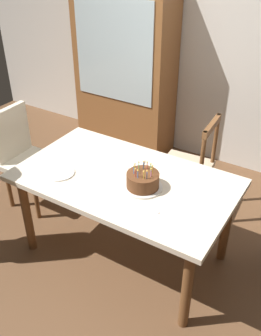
{
  "coord_description": "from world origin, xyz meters",
  "views": [
    {
      "loc": [
        1.24,
        -1.93,
        2.32
      ],
      "look_at": [
        0.05,
        0.0,
        0.85
      ],
      "focal_mm": 40.75,
      "sensor_mm": 36.0,
      "label": 1
    }
  ],
  "objects_px": {
    "plate_near_celebrant": "(60,173)",
    "chair_upholstered": "(23,153)",
    "dining_table": "(125,188)",
    "plate_far_side": "(130,161)",
    "china_cabinet": "(125,69)",
    "chair_spindle_back": "(188,168)",
    "birthday_cake": "(143,181)"
  },
  "relations": [
    {
      "from": "plate_near_celebrant",
      "to": "china_cabinet",
      "type": "xyz_separation_m",
      "value": [
        -0.55,
        1.77,
        0.2
      ]
    },
    {
      "from": "birthday_cake",
      "to": "plate_far_side",
      "type": "bearing_deg",
      "value": 135.66
    },
    {
      "from": "dining_table",
      "to": "birthday_cake",
      "type": "relative_size",
      "value": 5.7
    },
    {
      "from": "chair_spindle_back",
      "to": "dining_table",
      "type": "bearing_deg",
      "value": -102.17
    },
    {
      "from": "china_cabinet",
      "to": "plate_far_side",
      "type": "bearing_deg",
      "value": -56.07
    },
    {
      "from": "plate_far_side",
      "to": "china_cabinet",
      "type": "distance_m",
      "value": 1.64
    },
    {
      "from": "plate_far_side",
      "to": "chair_upholstered",
      "type": "distance_m",
      "value": 1.13
    },
    {
      "from": "dining_table",
      "to": "birthday_cake",
      "type": "height_order",
      "value": "birthday_cake"
    },
    {
      "from": "chair_spindle_back",
      "to": "china_cabinet",
      "type": "xyz_separation_m",
      "value": [
        -1.16,
        0.77,
        0.49
      ]
    },
    {
      "from": "plate_far_side",
      "to": "chair_upholstered",
      "type": "height_order",
      "value": "chair_upholstered"
    },
    {
      "from": "plate_near_celebrant",
      "to": "chair_upholstered",
      "type": "relative_size",
      "value": 0.23
    },
    {
      "from": "dining_table",
      "to": "chair_upholstered",
      "type": "relative_size",
      "value": 1.68
    },
    {
      "from": "dining_table",
      "to": "chair_spindle_back",
      "type": "relative_size",
      "value": 1.68
    },
    {
      "from": "plate_far_side",
      "to": "chair_upholstered",
      "type": "xyz_separation_m",
      "value": [
        -1.11,
        -0.09,
        -0.22
      ]
    },
    {
      "from": "plate_near_celebrant",
      "to": "plate_far_side",
      "type": "bearing_deg",
      "value": 49.35
    },
    {
      "from": "dining_table",
      "to": "plate_far_side",
      "type": "distance_m",
      "value": 0.24
    },
    {
      "from": "birthday_cake",
      "to": "china_cabinet",
      "type": "height_order",
      "value": "china_cabinet"
    },
    {
      "from": "chair_upholstered",
      "to": "china_cabinet",
      "type": "relative_size",
      "value": 0.5
    },
    {
      "from": "plate_far_side",
      "to": "chair_spindle_back",
      "type": "xyz_separation_m",
      "value": [
        0.25,
        0.58,
        -0.3
      ]
    },
    {
      "from": "dining_table",
      "to": "plate_far_side",
      "type": "bearing_deg",
      "value": 110.89
    },
    {
      "from": "chair_spindle_back",
      "to": "chair_upholstered",
      "type": "height_order",
      "value": "same"
    },
    {
      "from": "chair_spindle_back",
      "to": "china_cabinet",
      "type": "distance_m",
      "value": 1.47
    },
    {
      "from": "birthday_cake",
      "to": "chair_spindle_back",
      "type": "relative_size",
      "value": 0.29
    },
    {
      "from": "dining_table",
      "to": "birthday_cake",
      "type": "xyz_separation_m",
      "value": [
        0.18,
        -0.04,
        0.15
      ]
    },
    {
      "from": "plate_near_celebrant",
      "to": "chair_upholstered",
      "type": "distance_m",
      "value": 0.85
    },
    {
      "from": "chair_spindle_back",
      "to": "chair_upholstered",
      "type": "relative_size",
      "value": 1.0
    },
    {
      "from": "plate_near_celebrant",
      "to": "china_cabinet",
      "type": "bearing_deg",
      "value": 107.23
    },
    {
      "from": "plate_near_celebrant",
      "to": "dining_table",
      "type": "bearing_deg",
      "value": 25.48
    },
    {
      "from": "plate_far_side",
      "to": "china_cabinet",
      "type": "height_order",
      "value": "china_cabinet"
    },
    {
      "from": "plate_near_celebrant",
      "to": "plate_far_side",
      "type": "xyz_separation_m",
      "value": [
        0.36,
        0.42,
        0.0
      ]
    },
    {
      "from": "plate_near_celebrant",
      "to": "chair_spindle_back",
      "type": "bearing_deg",
      "value": 58.57
    },
    {
      "from": "birthday_cake",
      "to": "china_cabinet",
      "type": "bearing_deg",
      "value": 126.03
    }
  ]
}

